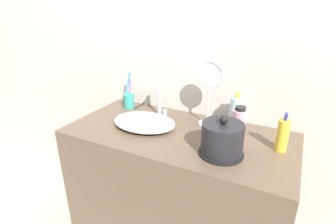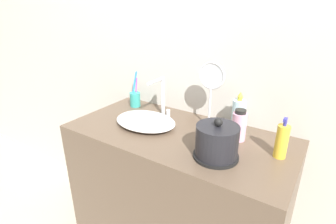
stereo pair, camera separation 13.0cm
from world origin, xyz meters
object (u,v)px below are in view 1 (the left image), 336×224
object	(u,v)px
toothbrush_cup	(129,100)
mouthwash_bottle	(236,112)
lotion_bottle	(283,135)
electric_kettle	(222,140)
vanity_mirror	(209,88)
shampoo_bottle	(239,122)
faucet	(158,95)

from	to	relation	value
toothbrush_cup	mouthwash_bottle	world-z (taller)	toothbrush_cup
lotion_bottle	mouthwash_bottle	xyz separation A→B (m)	(-0.24, 0.15, 0.01)
electric_kettle	vanity_mirror	distance (m)	0.33
toothbrush_cup	vanity_mirror	distance (m)	0.54
lotion_bottle	shampoo_bottle	xyz separation A→B (m)	(-0.20, 0.05, -0.00)
lotion_bottle	mouthwash_bottle	world-z (taller)	mouthwash_bottle
shampoo_bottle	vanity_mirror	bearing A→B (deg)	163.12
electric_kettle	toothbrush_cup	world-z (taller)	toothbrush_cup
faucet	lotion_bottle	size ratio (longest dim) A/B	1.27
shampoo_bottle	vanity_mirror	distance (m)	0.23
lotion_bottle	shampoo_bottle	world-z (taller)	lotion_bottle
electric_kettle	lotion_bottle	xyz separation A→B (m)	(0.22, 0.15, 0.01)
lotion_bottle	mouthwash_bottle	bearing A→B (deg)	148.24
faucet	shampoo_bottle	bearing A→B (deg)	-4.13
shampoo_bottle	faucet	bearing A→B (deg)	175.87
shampoo_bottle	vanity_mirror	size ratio (longest dim) A/B	0.44
toothbrush_cup	lotion_bottle	xyz separation A→B (m)	(0.89, -0.13, 0.03)
mouthwash_bottle	vanity_mirror	distance (m)	0.19
faucet	electric_kettle	distance (m)	0.50
faucet	toothbrush_cup	xyz separation A→B (m)	(-0.23, 0.04, -0.08)
lotion_bottle	vanity_mirror	bearing A→B (deg)	164.16
lotion_bottle	shampoo_bottle	bearing A→B (deg)	165.10
faucet	mouthwash_bottle	world-z (taller)	faucet
lotion_bottle	faucet	bearing A→B (deg)	172.55
toothbrush_cup	mouthwash_bottle	distance (m)	0.66
electric_kettle	mouthwash_bottle	size ratio (longest dim) A/B	0.93
shampoo_bottle	mouthwash_bottle	world-z (taller)	mouthwash_bottle
shampoo_bottle	lotion_bottle	bearing A→B (deg)	-14.90
faucet	electric_kettle	size ratio (longest dim) A/B	1.19
vanity_mirror	toothbrush_cup	bearing A→B (deg)	177.81
electric_kettle	shampoo_bottle	distance (m)	0.20
faucet	shampoo_bottle	size ratio (longest dim) A/B	1.50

